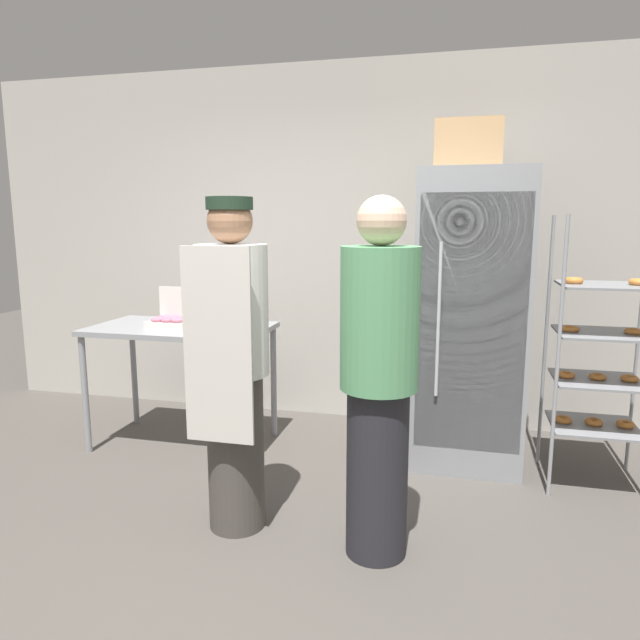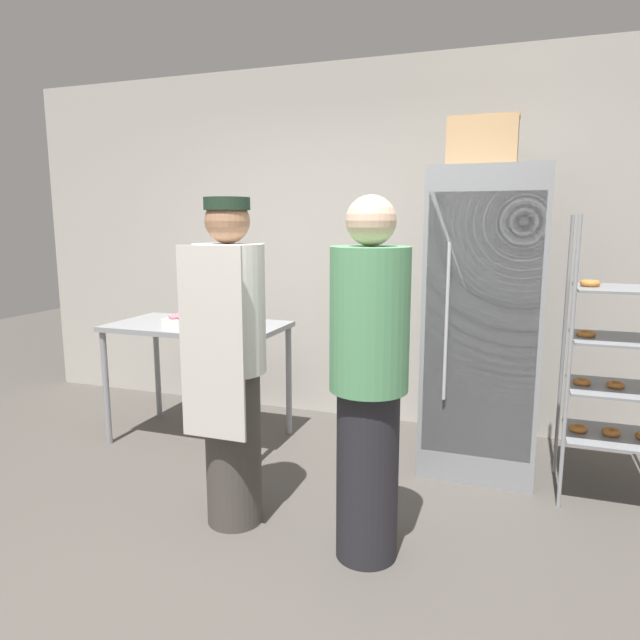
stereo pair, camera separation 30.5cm
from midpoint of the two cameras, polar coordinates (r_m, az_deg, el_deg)
name	(u,v)px [view 2 (the right image)]	position (r m, az deg, el deg)	size (l,w,h in m)	color
ground_plane	(265,568)	(2.87, -2.28, -23.65)	(14.00, 14.00, 0.00)	#4C4742
back_wall	(382,246)	(4.55, 8.15, 7.31)	(6.40, 0.12, 2.79)	#B7B2A8
refrigerator	(484,322)	(3.81, 18.29, -0.24)	(0.69, 0.72, 1.91)	gray
baking_rack	(617,365)	(3.70, 29.74, -3.92)	(0.56, 0.51, 1.62)	#93969B
prep_counter	(198,337)	(4.16, -10.10, -1.66)	(1.24, 0.69, 0.86)	gray
donut_box	(188,318)	(4.11, -10.97, 0.18)	(0.30, 0.23, 0.27)	silver
blender_pitcher	(235,309)	(4.08, -6.43, 1.13)	(0.13, 0.13, 0.25)	black
cardboard_storage_box	(483,143)	(3.82, 18.32, 16.44)	(0.42, 0.33, 0.31)	tan
person_baker	(231,360)	(2.93, -6.00, -4.04)	(0.36, 0.38, 1.70)	#47423D
person_customer	(369,381)	(2.64, 8.22, -6.06)	(0.36, 0.36, 1.70)	#232328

